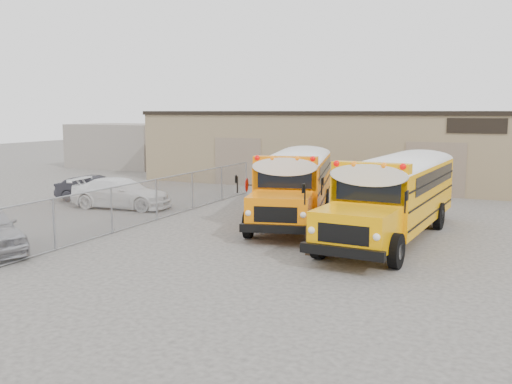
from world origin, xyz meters
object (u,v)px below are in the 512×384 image
at_px(school_bus_left, 309,166).
at_px(car_dark, 95,189).
at_px(school_bus_right, 430,173).
at_px(tarp_bundle, 323,232).
at_px(car_white, 121,193).

height_order(school_bus_left, car_dark, school_bus_left).
distance_m(school_bus_right, tarp_bundle, 10.21).
distance_m(car_white, car_dark, 2.72).
bearing_deg(car_white, school_bus_right, -75.90).
relative_size(school_bus_right, car_white, 2.13).
height_order(car_white, car_dark, car_white).
relative_size(school_bus_right, car_dark, 2.65).
xyz_separation_m(school_bus_left, tarp_bundle, (4.55, -11.60, -1.01)).
distance_m(tarp_bundle, car_white, 12.56).
height_order(tarp_bundle, car_dark, tarp_bundle).
xyz_separation_m(school_bus_left, car_white, (-7.14, -6.99, -1.01)).
bearing_deg(car_white, tarp_bundle, -118.70).
xyz_separation_m(school_bus_left, school_bus_right, (6.58, -1.65, 0.04)).
distance_m(school_bus_left, school_bus_right, 6.78).
bearing_deg(car_dark, car_white, -119.41).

